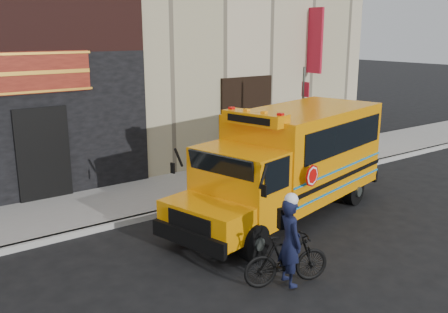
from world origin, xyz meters
name	(u,v)px	position (x,y,z in m)	size (l,w,h in m)	color
ground	(256,239)	(0.00, 0.00, 0.00)	(120.00, 120.00, 0.00)	black
curb	(196,205)	(0.00, 2.60, 0.07)	(40.00, 0.20, 0.15)	#9C9C97
sidewalk	(169,191)	(0.00, 4.10, 0.07)	(40.00, 3.00, 0.15)	gray
school_bus	(291,159)	(1.77, 0.76, 1.51)	(7.21, 3.70, 2.92)	black
sign_pole	(303,120)	(4.09, 2.72, 1.99)	(0.08, 0.32, 3.65)	#434B47
bicycle	(287,259)	(-0.90, -2.00, 0.52)	(0.48, 1.72, 1.03)	black
cyclist	(290,244)	(-0.90, -2.07, 0.85)	(0.62, 0.41, 1.70)	black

